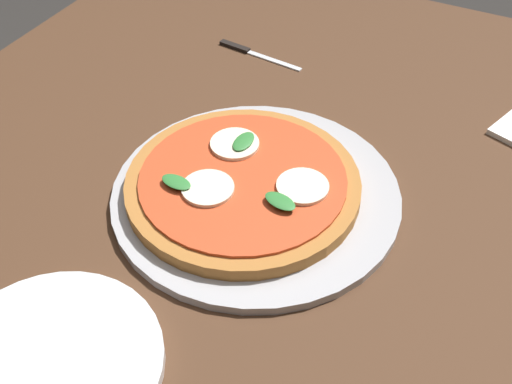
# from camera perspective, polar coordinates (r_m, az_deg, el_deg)

# --- Properties ---
(dining_table) EXTENTS (1.13, 1.16, 0.74)m
(dining_table) POSITION_cam_1_polar(r_m,az_deg,el_deg) (0.89, 2.66, -4.10)
(dining_table) COLOR #4C301E
(dining_table) RESTS_ON ground_plane
(serving_tray) EXTENTS (0.36, 0.36, 0.01)m
(serving_tray) POSITION_cam_1_polar(r_m,az_deg,el_deg) (0.80, 0.00, -0.21)
(serving_tray) COLOR #B2B2B7
(serving_tray) RESTS_ON dining_table
(pizza) EXTENTS (0.29, 0.29, 0.03)m
(pizza) POSITION_cam_1_polar(r_m,az_deg,el_deg) (0.79, -1.16, 0.77)
(pizza) COLOR #B27033
(pizza) RESTS_ON serving_tray
(plate_white) EXTENTS (0.22, 0.22, 0.01)m
(plate_white) POSITION_cam_1_polar(r_m,az_deg,el_deg) (0.68, -17.94, -14.46)
(plate_white) COLOR white
(plate_white) RESTS_ON dining_table
(knife) EXTENTS (0.15, 0.03, 0.01)m
(knife) POSITION_cam_1_polar(r_m,az_deg,el_deg) (1.08, -0.58, 12.39)
(knife) COLOR black
(knife) RESTS_ON dining_table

